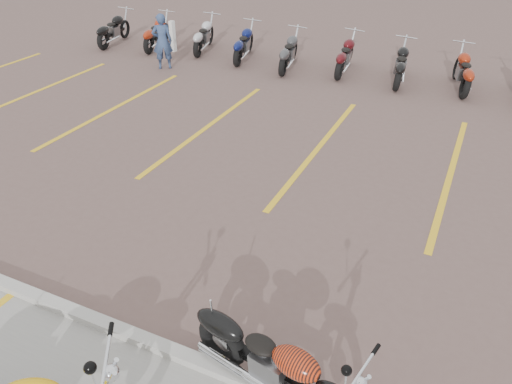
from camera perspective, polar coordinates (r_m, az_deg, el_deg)
ground at (r=7.64m, az=-2.79°, el=-7.10°), size 100.00×100.00×0.00m
curb at (r=6.39m, az=-11.51°, el=-16.71°), size 60.00×0.18×0.12m
parking_stripes at (r=10.78m, az=7.14°, el=5.04°), size 38.00×5.50×0.01m
flame_cruiser at (r=5.61m, az=1.87°, el=-19.00°), size 2.11×0.58×0.88m
person_a at (r=15.87m, az=-10.66°, el=16.56°), size 0.71×0.67×1.63m
bollard at (r=17.71m, az=-9.50°, el=17.15°), size 0.17×0.17×1.00m
bg_bike_row at (r=15.43m, az=9.96°, el=15.18°), size 17.48×2.08×1.10m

